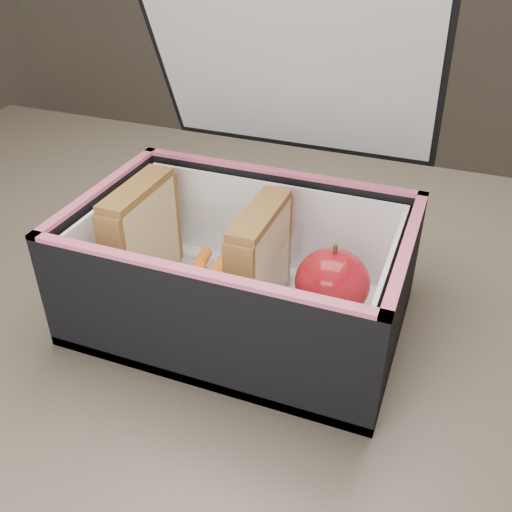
{
  "coord_description": "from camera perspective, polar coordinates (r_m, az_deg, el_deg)",
  "views": [
    {
      "loc": [
        0.19,
        -0.39,
        1.09
      ],
      "look_at": [
        0.04,
        -0.0,
        0.81
      ],
      "focal_mm": 40.0,
      "sensor_mm": 36.0,
      "label": 1
    }
  ],
  "objects": [
    {
      "name": "plastic_tub",
      "position": [
        0.52,
        -5.6,
        -1.11
      ],
      "size": [
        0.16,
        0.11,
        0.07
      ],
      "primitive_type": null,
      "color": "white",
      "rests_on": "lunch_bag"
    },
    {
      "name": "paper_napkin",
      "position": [
        0.52,
        7.01,
        -5.69
      ],
      "size": [
        0.08,
        0.09,
        0.01
      ],
      "primitive_type": "cube",
      "rotation": [
        0.0,
        0.0,
        0.08
      ],
      "color": "white",
      "rests_on": "lunch_bag"
    },
    {
      "name": "kitchen_table",
      "position": [
        0.61,
        -3.29,
        -11.43
      ],
      "size": [
        1.2,
        0.8,
        0.75
      ],
      "color": "brown",
      "rests_on": "ground"
    },
    {
      "name": "carrot_sticks",
      "position": [
        0.52,
        -5.59,
        -3.01
      ],
      "size": [
        0.05,
        0.13,
        0.03
      ],
      "color": "#DC5C1E",
      "rests_on": "plastic_tub"
    },
    {
      "name": "red_apple",
      "position": [
        0.49,
        7.63,
        -2.68
      ],
      "size": [
        0.09,
        0.09,
        0.07
      ],
      "rotation": [
        0.0,
        0.0,
        0.43
      ],
      "color": "maroon",
      "rests_on": "paper_napkin"
    },
    {
      "name": "lunch_bag",
      "position": [
        0.5,
        -1.29,
        -0.41
      ],
      "size": [
        0.28,
        0.26,
        0.27
      ],
      "color": "black",
      "rests_on": "kitchen_table"
    },
    {
      "name": "sandwich_left",
      "position": [
        0.54,
        -11.31,
        2.0
      ],
      "size": [
        0.03,
        0.09,
        0.1
      ],
      "color": "#E1CE89",
      "rests_on": "plastic_tub"
    },
    {
      "name": "sandwich_right",
      "position": [
        0.49,
        0.38,
        -0.57
      ],
      "size": [
        0.03,
        0.09,
        0.1
      ],
      "color": "#E1CE89",
      "rests_on": "plastic_tub"
    }
  ]
}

